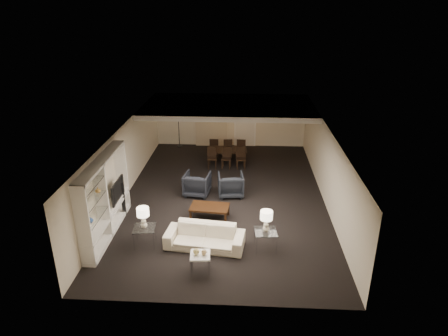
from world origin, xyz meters
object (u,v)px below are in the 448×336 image
object	(u,v)px
floor_speaker	(123,198)
dining_table	(227,156)
sofa	(205,237)
armchair_left	(197,184)
chair_nr	(241,158)
television	(114,190)
floor_lamp	(179,128)
table_lamp_right	(266,221)
marble_table	(200,263)
chair_fm	(228,147)
table_lamp_left	(143,218)
chair_fl	(214,147)
vase_amber	(98,190)
chair_fr	(241,148)
side_table_right	(265,240)
chair_nl	(212,158)
chair_nm	(226,158)
armchair_right	(231,185)
coffee_table	(210,212)
vase_blue	(90,220)
side_table_left	(145,236)
pendant_light	(236,118)

from	to	relation	value
floor_speaker	dining_table	size ratio (longest dim) A/B	0.70
sofa	armchair_left	size ratio (longest dim) A/B	2.45
dining_table	chair_nr	xyz separation A→B (m)	(0.60, -0.65, 0.14)
floor_speaker	armchair_left	bearing A→B (deg)	18.08
television	floor_lamp	xyz separation A→B (m)	(0.86, 7.07, -0.17)
table_lamp_right	marble_table	distance (m)	2.12
dining_table	chair_fm	distance (m)	0.67
table_lamp_left	chair_fl	size ratio (longest dim) A/B	0.72
vase_amber	chair_fr	world-z (taller)	vase_amber
side_table_right	chair_nl	size ratio (longest dim) A/B	0.69
table_lamp_left	chair_nm	xyz separation A→B (m)	(2.02, 5.82, -0.44)
chair_nr	armchair_right	bearing A→B (deg)	-104.80
sofa	floor_lamp	size ratio (longest dim) A/B	1.23
coffee_table	side_table_right	bearing A→B (deg)	-43.26
marble_table	floor_lamp	size ratio (longest dim) A/B	0.28
floor_speaker	coffee_table	bearing A→B (deg)	-19.97
armchair_right	chair_fr	world-z (taller)	chair_fr
marble_table	floor_speaker	world-z (taller)	floor_speaker
armchair_right	vase_blue	bearing A→B (deg)	41.07
side_table_left	table_lamp_right	size ratio (longest dim) A/B	0.97
side_table_left	side_table_right	size ratio (longest dim) A/B	1.00
coffee_table	chair_fm	size ratio (longest dim) A/B	1.39
armchair_right	chair_fl	distance (m)	3.92
table_lamp_left	chair_nr	size ratio (longest dim) A/B	0.72
pendant_light	chair_nm	size ratio (longest dim) A/B	0.60
table_lamp_right	floor_lamp	world-z (taller)	floor_lamp
floor_lamp	armchair_left	bearing A→B (deg)	-74.01
dining_table	floor_lamp	distance (m)	3.11
sofa	floor_speaker	xyz separation A→B (m)	(-2.81, 1.71, 0.26)
marble_table	vase_blue	xyz separation A→B (m)	(-2.94, 0.48, 0.89)
armchair_right	chair_nm	distance (m)	2.53
table_lamp_right	marble_table	world-z (taller)	table_lamp_right
armchair_left	side_table_right	world-z (taller)	armchair_left
vase_amber	chair_nm	bearing A→B (deg)	60.16
armchair_left	table_lamp_left	world-z (taller)	table_lamp_left
pendant_light	floor_speaker	bearing A→B (deg)	-125.02
marble_table	floor_lamp	bearing A→B (deg)	102.23
coffee_table	marble_table	size ratio (longest dim) A/B	2.40
floor_speaker	table_lamp_left	bearing A→B (deg)	-74.82
coffee_table	table_lamp_left	xyz separation A→B (m)	(-1.70, -1.60, 0.66)
chair_fl	armchair_right	bearing A→B (deg)	103.69
marble_table	chair_nm	size ratio (longest dim) A/B	0.58
floor_lamp	table_lamp_right	bearing A→B (deg)	-65.85
chair_fr	vase_blue	bearing A→B (deg)	66.57
chair_nm	chair_nr	size ratio (longest dim) A/B	1.00
sofa	television	bearing A→B (deg)	163.08
side_table_right	dining_table	bearing A→B (deg)	102.02
floor_speaker	chair_nr	size ratio (longest dim) A/B	1.33
vase_amber	chair_nl	distance (m)	6.39
chair_nm	armchair_right	bearing A→B (deg)	-78.12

